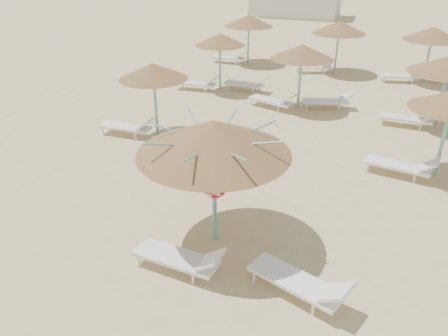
% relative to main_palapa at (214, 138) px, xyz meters
% --- Properties ---
extents(ground, '(120.00, 120.00, 0.00)m').
position_rel_main_palapa_xyz_m(ground, '(0.31, 0.31, -2.63)').
color(ground, '#D0B97E').
rests_on(ground, ground).
extents(main_palapa, '(3.37, 3.37, 3.02)m').
position_rel_main_palapa_xyz_m(main_palapa, '(0.00, 0.00, 0.00)').
color(main_palapa, '#67B1B4').
rests_on(main_palapa, ground).
extents(lounger_main_a, '(2.06, 0.78, 0.73)m').
position_rel_main_palapa_xyz_m(lounger_main_a, '(-0.24, -1.33, -2.28)').
color(lounger_main_a, white).
rests_on(lounger_main_a, ground).
extents(lounger_main_b, '(2.19, 1.30, 0.76)m').
position_rel_main_palapa_xyz_m(lounger_main_b, '(2.31, -1.21, -2.26)').
color(lounger_main_b, white).
rests_on(lounger_main_b, ground).
extents(palapa_field, '(19.23, 13.99, 2.71)m').
position_rel_main_palapa_xyz_m(palapa_field, '(2.24, 11.29, -0.33)').
color(palapa_field, '#67B1B4').
rests_on(palapa_field, ground).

